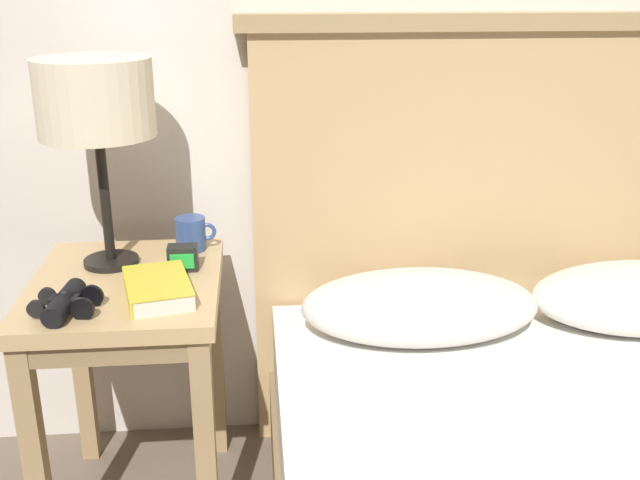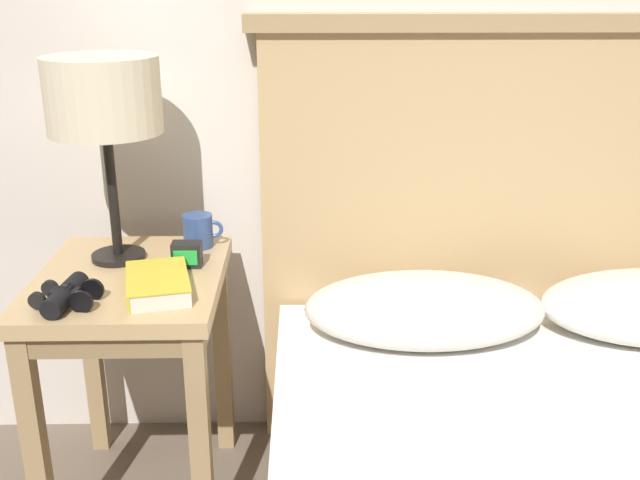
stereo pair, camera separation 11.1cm
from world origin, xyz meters
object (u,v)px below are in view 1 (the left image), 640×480
Objects in this scene: nightstand at (129,319)px; alarm_clock at (183,258)px; book_on_nightstand at (157,288)px; table_lamp at (95,102)px; binoculars_pair at (65,302)px; coffee_mug at (191,234)px.

alarm_clock is at bearing 20.47° from nightstand.
book_on_nightstand is (0.09, -0.10, 0.12)m from nightstand.
table_lamp reaches higher than binoculars_pair.
nightstand is 0.19m from alarm_clock.
table_lamp is 0.40m from coffee_mug.
book_on_nightstand is 2.29× the size of coffee_mug.
binoculars_pair is at bearing -160.44° from book_on_nightstand.
nightstand is at bearing -65.27° from table_lamp.
table_lamp is 4.75× the size of coffee_mug.
binoculars_pair is (-0.18, -0.06, 0.00)m from book_on_nightstand.
alarm_clock reaches higher than nightstand.
coffee_mug reaches higher than nightstand.
coffee_mug is (0.06, 0.29, 0.02)m from book_on_nightstand.
binoculars_pair is at bearing -119.42° from nightstand.
nightstand is 9.05× the size of alarm_clock.
table_lamp is at bearing 122.80° from book_on_nightstand.
alarm_clock is at bearing -94.49° from coffee_mug.
nightstand is at bearing 60.58° from binoculars_pair.
table_lamp is at bearing 163.12° from alarm_clock.
alarm_clock is (0.22, 0.22, 0.01)m from binoculars_pair.
table_lamp is 0.44m from book_on_nightstand.
alarm_clock is (0.04, 0.15, 0.01)m from book_on_nightstand.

